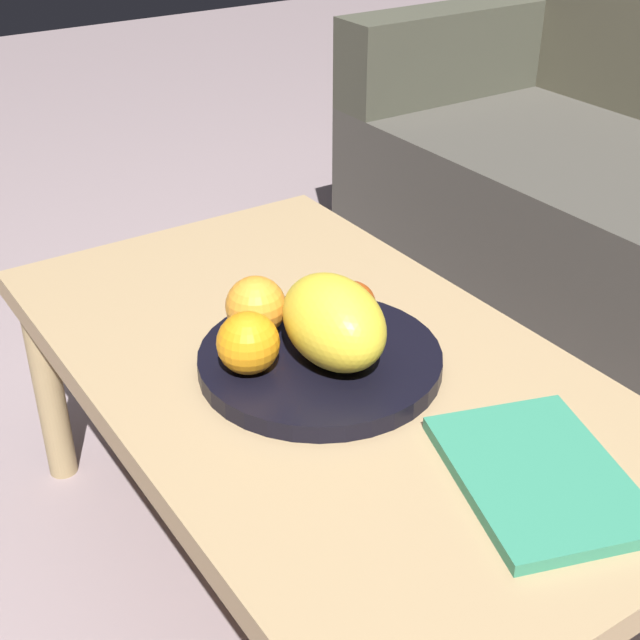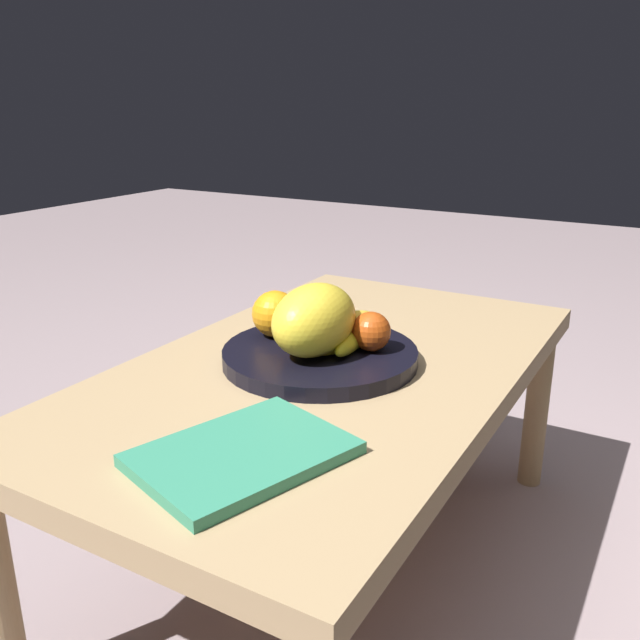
% 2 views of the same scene
% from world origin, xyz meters
% --- Properties ---
extents(ground_plane, '(8.00, 8.00, 0.00)m').
position_xyz_m(ground_plane, '(0.00, 0.00, 0.00)').
color(ground_plane, gray).
extents(coffee_table, '(1.03, 0.59, 0.40)m').
position_xyz_m(coffee_table, '(0.00, 0.00, 0.36)').
color(coffee_table, tan).
rests_on(coffee_table, ground_plane).
extents(fruit_bowl, '(0.33, 0.33, 0.03)m').
position_xyz_m(fruit_bowl, '(0.01, -0.01, 0.42)').
color(fruit_bowl, black).
rests_on(fruit_bowl, coffee_table).
extents(melon_large_front, '(0.18, 0.13, 0.12)m').
position_xyz_m(melon_large_front, '(0.03, -0.01, 0.49)').
color(melon_large_front, yellow).
rests_on(melon_large_front, fruit_bowl).
extents(orange_front, '(0.08, 0.08, 0.08)m').
position_xyz_m(orange_front, '(-0.08, -0.06, 0.47)').
color(orange_front, orange).
rests_on(orange_front, fruit_bowl).
extents(orange_left, '(0.08, 0.08, 0.08)m').
position_xyz_m(orange_left, '(-0.01, -0.11, 0.47)').
color(orange_left, orange).
rests_on(orange_left, fruit_bowl).
extents(apple_front, '(0.07, 0.07, 0.07)m').
position_xyz_m(apple_front, '(-0.03, 0.07, 0.46)').
color(apple_front, '#B74513').
rests_on(apple_front, fruit_bowl).
extents(banana_bunch, '(0.18, 0.10, 0.06)m').
position_xyz_m(banana_bunch, '(-0.01, 0.03, 0.45)').
color(banana_bunch, yellow).
rests_on(banana_bunch, fruit_bowl).
extents(magazine, '(0.29, 0.25, 0.02)m').
position_xyz_m(magazine, '(0.33, 0.07, 0.41)').
color(magazine, '#348968').
rests_on(magazine, coffee_table).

